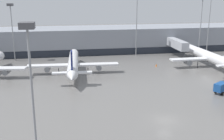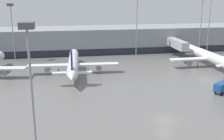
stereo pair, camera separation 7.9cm
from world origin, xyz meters
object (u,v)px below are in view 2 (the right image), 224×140
Objects in this scene: parked_jet_0 at (209,57)px; apron_light_mast_1 at (11,16)px; parked_jet_1 at (73,63)px; apron_light_mast_3 at (211,5)px; service_truck_1 at (223,86)px; traffic_cone_0 at (156,65)px; apron_light_mast_2 at (202,9)px; apron_light_mast_6 at (137,7)px; apron_light_mast_0 at (29,53)px.

parked_jet_0 is 1.94× the size of apron_light_mast_1.
parked_jet_1 is 1.42× the size of apron_light_mast_3.
service_truck_1 reaches higher than traffic_cone_0.
apron_light_mast_6 is (-21.89, 3.40, 0.83)m from apron_light_mast_2.
apron_light_mast_1 is (-49.86, 39.83, 12.88)m from service_truck_1.
apron_light_mast_2 is 0.92× the size of apron_light_mast_3.
apron_light_mast_0 is at bearing -78.65° from apron_light_mast_1.
apron_light_mast_0 is 80.26m from apron_light_mast_3.
apron_light_mast_2 is (50.98, 55.72, 1.85)m from apron_light_mast_0.
parked_jet_1 reaches higher than traffic_cone_0.
traffic_cone_0 is 0.04× the size of apron_light_mast_2.
apron_light_mast_2 is at bearing -2.36° from apron_light_mast_1.
apron_light_mast_3 is 26.25m from apron_light_mast_6.
apron_light_mast_2 reaches higher than service_truck_1.
apron_light_mast_2 is 22.16m from apron_light_mast_6.
apron_light_mast_1 is 0.81× the size of apron_light_mast_3.
parked_jet_0 is 46.58× the size of traffic_cone_0.
apron_light_mast_1 is 62.76m from apron_light_mast_2.
apron_light_mast_3 is at bearing 46.39° from apron_light_mast_0.
parked_jet_1 is 38.11m from service_truck_1.
apron_light_mast_3 is at bearing 28.42° from apron_light_mast_2.
apron_light_mast_3 is at bearing -2.29° from apron_light_mast_6.
parked_jet_0 reaches higher than service_truck_1.
apron_light_mast_0 is (-6.48, -39.63, 11.25)m from parked_jet_1.
parked_jet_1 is 1.46× the size of apron_light_mast_6.
traffic_cone_0 is at bearing -78.29° from parked_jet_1.
parked_jet_1 is 1.78× the size of apron_light_mast_0.
apron_light_mast_1 is (-58.35, 17.83, 11.35)m from parked_jet_0.
apron_light_mast_6 reaches higher than apron_light_mast_0.
apron_light_mast_2 is 0.94× the size of apron_light_mast_6.
apron_light_mast_1 is (-43.00, 15.05, 14.00)m from traffic_cone_0.
apron_light_mast_2 is at bearing -16.96° from parked_jet_0.
service_truck_1 is at bearing -77.43° from apron_light_mast_6.
service_truck_1 is (-8.49, -22.00, -1.52)m from parked_jet_0.
apron_light_mast_6 is at bearing 177.71° from apron_light_mast_3.
apron_light_mast_1 is at bearing -178.86° from apron_light_mast_6.
parked_jet_1 is at bearing -171.69° from traffic_cone_0.
parked_jet_1 is at bearing -139.25° from apron_light_mast_6.
parked_jet_0 is at bearing 40.95° from apron_light_mast_0.
traffic_cone_0 is at bearing -82.10° from apron_light_mast_6.
apron_light_mast_2 is at bearing 47.54° from apron_light_mast_0.
parked_jet_0 is 1.98× the size of apron_light_mast_0.
apron_light_mast_0 is 0.87× the size of apron_light_mast_2.
parked_jet_0 is at bearing -85.40° from parked_jet_1.
parked_jet_0 is 23.63m from service_truck_1.
apron_light_mast_2 reaches higher than apron_light_mast_0.
parked_jet_1 is 1.55× the size of apron_light_mast_2.
service_truck_1 is at bearing -120.34° from parked_jet_1.
apron_light_mast_0 is 0.98× the size of apron_light_mast_1.
apron_light_mast_0 is at bearing -132.46° from apron_light_mast_2.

